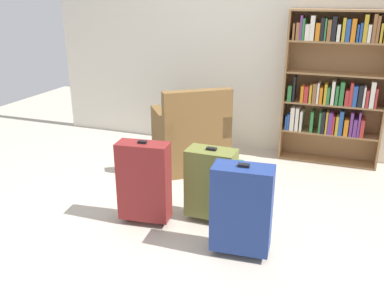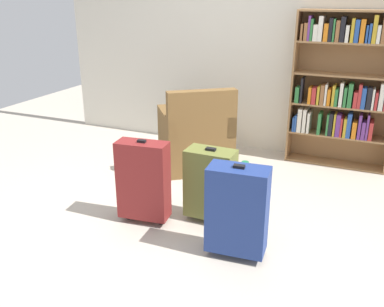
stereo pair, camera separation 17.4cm
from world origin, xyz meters
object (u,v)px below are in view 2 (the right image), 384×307
suitcase_dark_red (143,180)px  suitcase_navy_blue (237,210)px  armchair (196,139)px  suitcase_olive (210,183)px  bookshelf (343,86)px  mug (245,166)px

suitcase_dark_red → suitcase_navy_blue: size_ratio=1.02×
armchair → suitcase_olive: armchair is taller
suitcase_olive → suitcase_dark_red: (-0.49, -0.24, 0.04)m
bookshelf → mug: bearing=-145.5°
suitcase_olive → suitcase_dark_red: bearing=-154.2°
mug → suitcase_navy_blue: suitcase_navy_blue is taller
suitcase_dark_red → suitcase_navy_blue: suitcase_dark_red is taller
suitcase_navy_blue → suitcase_olive: bearing=131.8°
armchair → mug: 0.60m
suitcase_olive → suitcase_navy_blue: size_ratio=0.91×
bookshelf → suitcase_dark_red: (-1.30, -1.96, -0.50)m
suitcase_navy_blue → suitcase_dark_red: bearing=169.0°
bookshelf → suitcase_navy_blue: size_ratio=2.32×
armchair → suitcase_olive: 1.17m
mug → suitcase_olive: bearing=-88.2°
suitcase_dark_red → armchair: bearing=93.5°
bookshelf → suitcase_olive: bookshelf is taller
armchair → suitcase_olive: (0.56, -1.03, 0.02)m
mug → suitcase_olive: 1.18m
armchair → suitcase_dark_red: size_ratio=1.37×
armchair → suitcase_dark_red: bearing=-86.5°
suitcase_navy_blue → mug: bearing=104.3°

